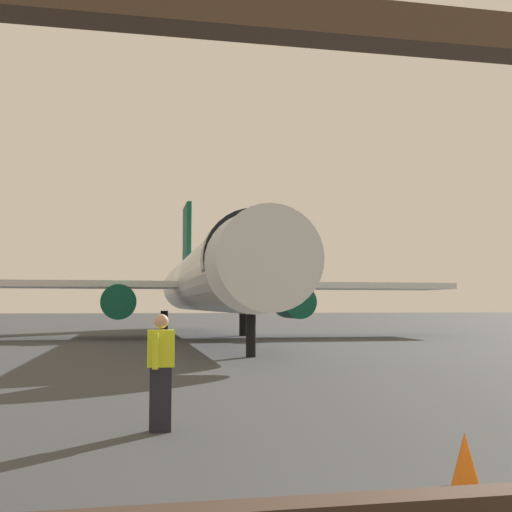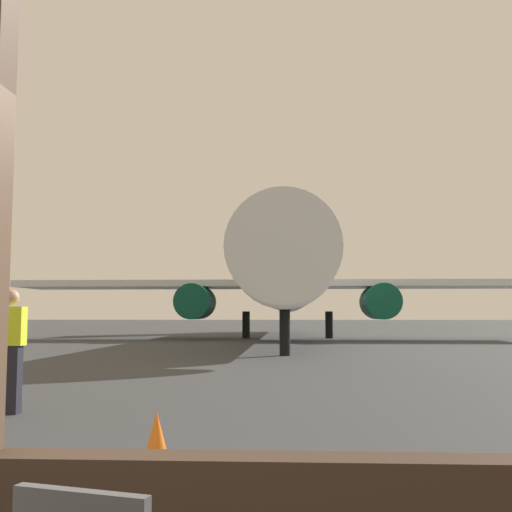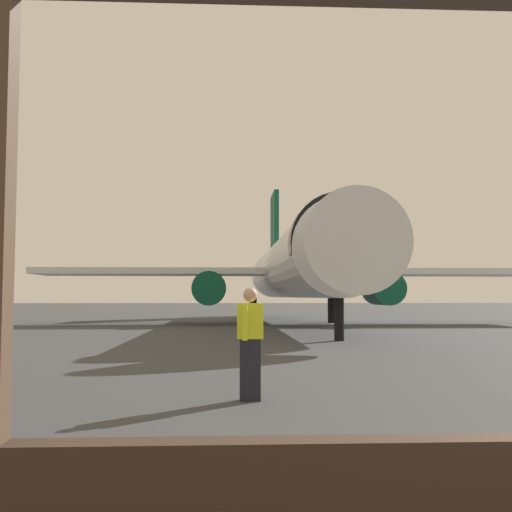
% 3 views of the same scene
% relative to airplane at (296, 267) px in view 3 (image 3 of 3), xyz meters
% --- Properties ---
extents(ground_plane, '(220.00, 220.00, 0.00)m').
position_rel_airplane_xyz_m(ground_plane, '(-1.28, 7.73, -3.34)').
color(ground_plane, '#383A3D').
extents(airplane, '(30.20, 34.60, 10.17)m').
position_rel_airplane_xyz_m(airplane, '(0.00, 0.00, 0.00)').
color(airplane, silver).
rests_on(airplane, ground).
extents(ground_crew_worker, '(0.40, 0.54, 1.74)m').
position_rel_airplane_xyz_m(ground_crew_worker, '(-3.76, -26.34, -2.44)').
color(ground_crew_worker, black).
rests_on(ground_crew_worker, ground).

